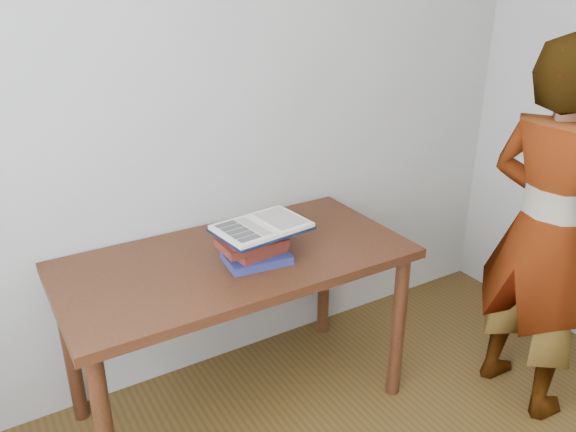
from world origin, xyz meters
TOP-DOWN VIEW (x-y plane):
  - desk at (-0.02, 1.38)m, footprint 1.38×0.69m
  - book_stack at (0.03, 1.31)m, footprint 0.27×0.20m
  - open_book at (0.06, 1.30)m, footprint 0.37×0.28m
  - reader at (1.11, 0.81)m, footprint 0.40×0.59m

SIDE VIEW (x-z plane):
  - desk at x=-0.02m, z-range 0.27..1.01m
  - reader at x=1.11m, z-range 0.00..1.59m
  - book_stack at x=0.03m, z-range 0.74..0.86m
  - open_book at x=0.06m, z-range 0.86..0.89m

